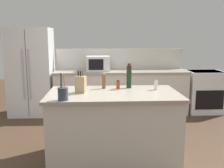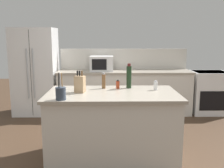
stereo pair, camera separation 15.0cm
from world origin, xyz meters
The scene contains 13 objects.
ground_plane centered at (0.00, 0.00, 0.00)m, with size 14.00×14.00×0.00m, color #473323.
back_counter_run centered at (0.30, 2.20, 0.47)m, with size 2.88×0.66×0.94m.
wall_backsplash centered at (0.30, 2.52, 1.17)m, with size 2.84×0.03×0.46m, color beige.
kitchen_island centered at (0.00, 0.00, 0.47)m, with size 1.74×0.98×0.94m.
refrigerator centered at (-1.63, 2.25, 0.93)m, with size 0.90×0.75×1.85m.
range_oven centered at (2.16, 2.20, 0.47)m, with size 0.76×0.65×0.92m.
microwave centered at (-0.20, 2.20, 1.10)m, with size 0.49×0.39×0.32m.
knife_block centered at (-0.43, 0.01, 1.05)m, with size 0.15×0.13×0.29m.
utensil_crock centered at (-0.61, -0.40, 1.02)m, with size 0.12×0.12×0.32m.
salt_shaker centered at (0.60, 0.15, 1.00)m, with size 0.05×0.05×0.13m.
wine_bottle centered at (0.24, 0.30, 1.11)m, with size 0.07×0.07×0.35m.
pepper_grinder centered at (-0.12, 0.28, 1.05)m, with size 0.05×0.05×0.23m.
spice_jar_paprika centered at (0.08, 0.26, 1.00)m, with size 0.05×0.05×0.12m.
Camera 2 is at (-0.06, -3.40, 1.68)m, focal length 42.00 mm.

